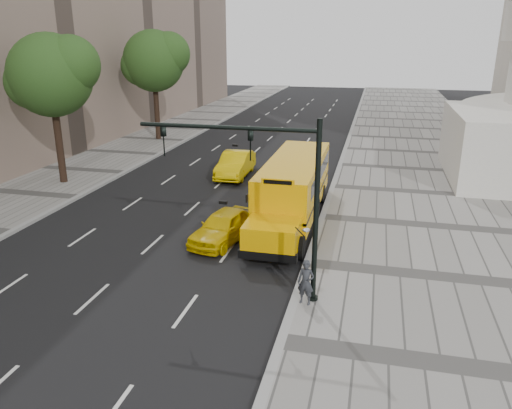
% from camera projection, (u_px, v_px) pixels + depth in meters
% --- Properties ---
extents(ground, '(140.00, 140.00, 0.00)m').
position_uv_depth(ground, '(210.00, 210.00, 26.59)').
color(ground, black).
rests_on(ground, ground).
extents(sidewalk_museum, '(12.00, 140.00, 0.15)m').
position_uv_depth(sidewalk_museum, '(448.00, 228.00, 23.90)').
color(sidewalk_museum, gray).
rests_on(sidewalk_museum, ground).
extents(sidewalk_far, '(6.00, 140.00, 0.15)m').
position_uv_depth(sidewalk_far, '(30.00, 194.00, 29.01)').
color(sidewalk_far, gray).
rests_on(sidewalk_far, ground).
extents(curb_museum, '(0.30, 140.00, 0.15)m').
position_uv_depth(curb_museum, '(322.00, 218.00, 25.23)').
color(curb_museum, gray).
rests_on(curb_museum, ground).
extents(curb_far, '(0.30, 140.00, 0.15)m').
position_uv_depth(curb_far, '(76.00, 198.00, 28.34)').
color(curb_far, gray).
rests_on(curb_far, ground).
extents(tree_b, '(5.48, 4.87, 9.07)m').
position_uv_depth(tree_b, '(52.00, 75.00, 29.17)').
color(tree_b, black).
rests_on(tree_b, ground).
extents(tree_c, '(5.81, 5.17, 9.40)m').
position_uv_depth(tree_c, '(155.00, 60.00, 42.30)').
color(tree_c, black).
rests_on(tree_c, ground).
extents(school_bus, '(2.96, 11.56, 3.19)m').
position_uv_depth(school_bus, '(294.00, 185.00, 24.91)').
color(school_bus, '#E6A000').
rests_on(school_bus, ground).
extents(taxi_near, '(2.59, 4.47, 1.43)m').
position_uv_depth(taxi_near, '(224.00, 226.00, 22.33)').
color(taxi_near, '#DFB803').
rests_on(taxi_near, ground).
extents(taxi_far, '(1.81, 4.91, 1.61)m').
position_uv_depth(taxi_far, '(235.00, 164.00, 32.81)').
color(taxi_far, '#DFB803').
rests_on(taxi_far, ground).
extents(pedestrian, '(0.64, 0.48, 1.58)m').
position_uv_depth(pedestrian, '(306.00, 282.00, 16.76)').
color(pedestrian, '#2B2E32').
rests_on(pedestrian, sidewalk_museum).
extents(traffic_signal, '(6.18, 0.36, 6.40)m').
position_uv_depth(traffic_signal, '(274.00, 187.00, 16.33)').
color(traffic_signal, black).
rests_on(traffic_signal, ground).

